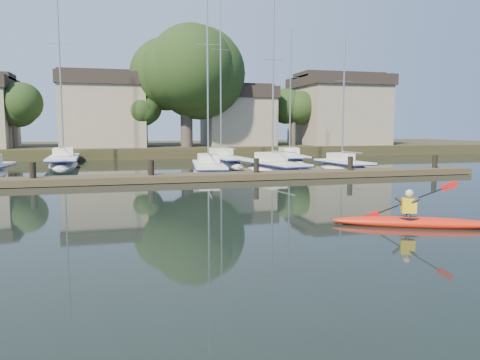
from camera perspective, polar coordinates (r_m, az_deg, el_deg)
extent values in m
plane|color=black|center=(13.10, 7.02, -6.81)|extent=(160.00, 160.00, 0.00)
ellipsoid|color=red|center=(15.19, 20.43, -4.91)|extent=(4.77, 2.59, 0.37)
cylinder|color=black|center=(15.13, 19.84, -4.46)|extent=(0.97, 0.97, 0.10)
imported|color=#302A2D|center=(15.07, 19.90, -3.00)|extent=(0.39, 0.46, 1.07)
cube|color=gold|center=(15.06, 19.90, -2.95)|extent=(0.50, 0.45, 0.44)
sphere|color=tan|center=(15.01, 19.95, -1.55)|extent=(0.24, 0.24, 0.24)
cube|color=brown|center=(26.42, -4.25, 0.39)|extent=(34.00, 2.00, 0.35)
cylinder|color=black|center=(26.33, -23.90, 0.04)|extent=(0.32, 0.32, 1.80)
cylinder|color=black|center=(26.04, -10.76, 0.42)|extent=(0.32, 0.32, 1.80)
cylinder|color=black|center=(27.11, 2.00, 0.77)|extent=(0.32, 0.32, 1.80)
cylinder|color=black|center=(29.39, 13.27, 1.05)|extent=(0.32, 0.32, 1.80)
cylinder|color=black|center=(32.63, 22.63, 1.25)|extent=(0.32, 0.32, 1.80)
ellipsoid|color=white|center=(31.15, -3.84, 0.33)|extent=(3.10, 8.84, 1.83)
cube|color=white|center=(31.06, -3.85, 1.92)|extent=(2.80, 7.28, 0.13)
cube|color=navy|center=(31.07, -3.85, 1.77)|extent=(2.90, 7.47, 0.08)
cube|color=silver|center=(31.56, -3.92, 2.64)|extent=(1.64, 2.57, 0.53)
cylinder|color=#9EA0A5|center=(31.46, -3.97, 13.47)|extent=(0.12, 0.12, 12.50)
cylinder|color=#9EA0A5|center=(29.72, -3.71, 3.20)|extent=(0.49, 3.27, 0.08)
cylinder|color=#9EA0A5|center=(31.67, -3.99, 16.16)|extent=(1.53, 0.22, 0.03)
ellipsoid|color=white|center=(32.36, 4.17, 0.53)|extent=(3.55, 8.34, 1.92)
cube|color=white|center=(32.28, 4.19, 2.14)|extent=(3.19, 6.89, 0.14)
cube|color=navy|center=(32.28, 4.18, 1.99)|extent=(3.30, 7.07, 0.08)
cube|color=silver|center=(32.67, 3.77, 2.85)|extent=(1.80, 2.49, 0.56)
cylinder|color=#9EA0A5|center=(32.55, 4.06, 12.07)|extent=(0.12, 0.12, 11.13)
cylinder|color=#9EA0A5|center=(31.17, 5.29, 3.46)|extent=(0.64, 3.04, 0.08)
cylinder|color=#9EA0A5|center=(32.71, 4.07, 14.40)|extent=(1.60, 0.32, 0.03)
ellipsoid|color=white|center=(34.61, 12.48, 0.84)|extent=(2.66, 6.60, 1.74)
cube|color=white|center=(34.54, 12.51, 2.20)|extent=(2.44, 5.44, 0.13)
cube|color=navy|center=(34.55, 12.51, 2.08)|extent=(2.52, 5.58, 0.07)
cube|color=silver|center=(34.84, 12.17, 2.80)|extent=(1.49, 1.94, 0.50)
cylinder|color=#9EA0A5|center=(34.68, 12.52, 9.88)|extent=(0.11, 0.11, 9.17)
cylinder|color=#9EA0A5|center=(33.70, 13.45, 3.32)|extent=(0.36, 2.43, 0.07)
cylinder|color=#9EA0A5|center=(34.76, 12.57, 11.69)|extent=(1.46, 0.20, 0.03)
ellipsoid|color=white|center=(39.90, -20.66, 1.21)|extent=(2.71, 9.92, 2.07)
cube|color=white|center=(39.82, -20.72, 2.62)|extent=(2.53, 8.15, 0.15)
cube|color=navy|center=(39.83, -20.71, 2.50)|extent=(2.62, 8.35, 0.09)
cube|color=silver|center=(40.39, -20.69, 3.25)|extent=(1.65, 2.82, 0.60)
cylinder|color=#9EA0A5|center=(40.33, -21.11, 12.84)|extent=(0.13, 0.13, 14.20)
cylinder|color=#9EA0A5|center=(38.31, -20.90, 3.79)|extent=(0.25, 3.73, 0.09)
cylinder|color=#9EA0A5|center=(40.56, -21.21, 15.23)|extent=(1.75, 0.11, 0.03)
ellipsoid|color=white|center=(39.13, -2.19, 1.58)|extent=(2.97, 10.16, 1.90)
cube|color=white|center=(39.07, -2.20, 2.90)|extent=(2.71, 8.36, 0.14)
cube|color=navy|center=(39.07, -2.19, 2.78)|extent=(2.81, 8.57, 0.08)
cube|color=silver|center=(39.62, -2.46, 3.48)|extent=(1.64, 2.92, 0.55)
cylinder|color=#9EA0A5|center=(39.54, -2.38, 13.19)|extent=(0.12, 0.12, 14.03)
cylinder|color=#9EA0A5|center=(37.59, -1.51, 3.98)|extent=(0.41, 3.80, 0.08)
cylinder|color=#9EA0A5|center=(39.78, -2.39, 15.60)|extent=(1.60, 0.17, 0.03)
ellipsoid|color=white|center=(41.08, 6.13, 1.80)|extent=(2.93, 7.97, 1.85)
cube|color=white|center=(41.02, 6.14, 3.01)|extent=(2.67, 6.56, 0.14)
cube|color=navy|center=(41.02, 6.14, 2.91)|extent=(2.77, 6.73, 0.08)
cube|color=silver|center=(41.45, 5.99, 3.55)|extent=(1.61, 2.32, 0.53)
cylinder|color=#9EA0A5|center=(41.27, 6.15, 10.54)|extent=(0.12, 0.12, 10.70)
cylinder|color=#9EA0A5|center=(39.85, 6.56, 4.03)|extent=(0.42, 2.95, 0.08)
cylinder|color=#9EA0A5|center=(41.39, 6.17, 12.31)|extent=(1.55, 0.21, 0.03)
cube|color=#272C16|center=(56.10, -9.84, 3.85)|extent=(90.00, 24.00, 1.00)
cube|color=gray|center=(49.86, -16.26, 7.39)|extent=(8.00, 8.00, 6.00)
cube|color=#2B231F|center=(50.06, -16.39, 11.51)|extent=(8.40, 8.40, 1.20)
cube|color=gray|center=(51.44, -0.34, 7.06)|extent=(7.00, 7.00, 5.00)
cube|color=#2B231F|center=(51.57, -0.34, 10.50)|extent=(7.35, 7.35, 1.20)
cube|color=gray|center=(55.66, 11.83, 7.65)|extent=(9.00, 9.00, 6.50)
cube|color=#2B231F|center=(55.88, 11.92, 11.60)|extent=(9.45, 9.45, 1.20)
cylinder|color=#4F453F|center=(47.32, -6.54, 7.06)|extent=(1.20, 1.20, 5.00)
sphere|color=black|center=(47.64, -6.62, 13.09)|extent=(8.50, 8.50, 8.50)
cylinder|color=#4F453F|center=(48.73, -25.75, 5.27)|extent=(0.48, 0.48, 3.00)
sphere|color=black|center=(48.77, -25.89, 8.20)|extent=(3.40, 3.40, 3.40)
cylinder|color=#4F453F|center=(47.42, -11.42, 5.65)|extent=(0.38, 0.38, 2.80)
sphere|color=black|center=(47.44, -11.48, 8.30)|extent=(2.72, 2.72, 2.72)
cylinder|color=#4F453F|center=(51.85, 6.55, 6.02)|extent=(0.50, 0.50, 3.20)
sphere|color=black|center=(51.89, 6.59, 8.94)|extent=(3.57, 3.57, 3.57)
cylinder|color=#4F453F|center=(54.96, 16.94, 5.49)|extent=(0.41, 0.41, 2.60)
sphere|color=black|center=(54.97, 17.01, 7.73)|extent=(2.89, 2.89, 2.89)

